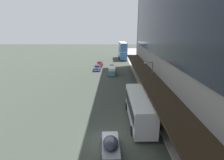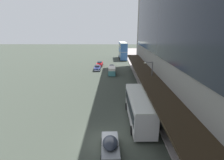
{
  "view_description": "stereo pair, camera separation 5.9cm",
  "coord_description": "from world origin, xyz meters",
  "px_view_note": "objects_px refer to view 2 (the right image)",
  "views": [
    {
      "loc": [
        0.71,
        -15.88,
        11.3
      ],
      "look_at": [
        0.44,
        17.23,
        1.59
      ],
      "focal_mm": 28.0,
      "sensor_mm": 36.0,
      "label": 1
    },
    {
      "loc": [
        0.77,
        -15.88,
        11.3
      ],
      "look_at": [
        0.44,
        17.23,
        1.59
      ],
      "focal_mm": 28.0,
      "sensor_mm": 36.0,
      "label": 2
    }
  ],
  "objects_px": {
    "sedan_oncoming_front": "(100,64)",
    "sedan_far_back": "(110,146)",
    "sedan_oncoming_rear": "(112,67)",
    "vw_van": "(112,70)",
    "sedan_trailing_near": "(97,67)",
    "transit_bus_kerbside_front": "(139,107)",
    "transit_bus_kerbside_rear": "(123,50)",
    "pedestrian_at_kerb": "(160,99)",
    "street_lamp": "(151,77)"
  },
  "relations": [
    {
      "from": "sedan_oncoming_front",
      "to": "sedan_far_back",
      "type": "xyz_separation_m",
      "value": [
        4.15,
        -40.33,
        -0.03
      ]
    },
    {
      "from": "sedan_oncoming_rear",
      "to": "sedan_far_back",
      "type": "distance_m",
      "value": 34.93
    },
    {
      "from": "vw_van",
      "to": "sedan_trailing_near",
      "type": "bearing_deg",
      "value": 129.8
    },
    {
      "from": "transit_bus_kerbside_front",
      "to": "transit_bus_kerbside_rear",
      "type": "bearing_deg",
      "value": 89.61
    },
    {
      "from": "sedan_trailing_near",
      "to": "sedan_far_back",
      "type": "xyz_separation_m",
      "value": [
        4.39,
        -34.64,
        -0.03
      ]
    },
    {
      "from": "sedan_far_back",
      "to": "vw_van",
      "type": "height_order",
      "value": "vw_van"
    },
    {
      "from": "vw_van",
      "to": "pedestrian_at_kerb",
      "type": "relative_size",
      "value": 2.45
    },
    {
      "from": "pedestrian_at_kerb",
      "to": "street_lamp",
      "type": "height_order",
      "value": "street_lamp"
    },
    {
      "from": "sedan_oncoming_front",
      "to": "sedan_far_back",
      "type": "distance_m",
      "value": 40.55
    },
    {
      "from": "transit_bus_kerbside_front",
      "to": "vw_van",
      "type": "bearing_deg",
      "value": 98.8
    },
    {
      "from": "vw_van",
      "to": "transit_bus_kerbside_front",
      "type": "bearing_deg",
      "value": -81.2
    },
    {
      "from": "sedan_far_back",
      "to": "pedestrian_at_kerb",
      "type": "xyz_separation_m",
      "value": [
        7.38,
        10.6,
        0.44
      ]
    },
    {
      "from": "sedan_trailing_near",
      "to": "vw_van",
      "type": "bearing_deg",
      "value": -50.2
    },
    {
      "from": "transit_bus_kerbside_rear",
      "to": "sedan_oncoming_front",
      "type": "distance_m",
      "value": 15.64
    },
    {
      "from": "street_lamp",
      "to": "transit_bus_kerbside_front",
      "type": "bearing_deg",
      "value": -110.54
    },
    {
      "from": "transit_bus_kerbside_rear",
      "to": "vw_van",
      "type": "relative_size",
      "value": 2.38
    },
    {
      "from": "transit_bus_kerbside_front",
      "to": "vw_van",
      "type": "distance_m",
      "value": 23.81
    },
    {
      "from": "pedestrian_at_kerb",
      "to": "sedan_trailing_near",
      "type": "bearing_deg",
      "value": 116.07
    },
    {
      "from": "transit_bus_kerbside_front",
      "to": "transit_bus_kerbside_rear",
      "type": "relative_size",
      "value": 0.9
    },
    {
      "from": "sedan_oncoming_rear",
      "to": "sedan_oncoming_front",
      "type": "distance_m",
      "value": 6.65
    },
    {
      "from": "sedan_trailing_near",
      "to": "vw_van",
      "type": "distance_m",
      "value": 6.62
    },
    {
      "from": "transit_bus_kerbside_front",
      "to": "sedan_oncoming_rear",
      "type": "bearing_deg",
      "value": 97.42
    },
    {
      "from": "transit_bus_kerbside_rear",
      "to": "sedan_trailing_near",
      "type": "xyz_separation_m",
      "value": [
        -8.19,
        -18.89,
        -2.69
      ]
    },
    {
      "from": "sedan_far_back",
      "to": "pedestrian_at_kerb",
      "type": "distance_m",
      "value": 12.92
    },
    {
      "from": "transit_bus_kerbside_front",
      "to": "sedan_far_back",
      "type": "bearing_deg",
      "value": -120.0
    },
    {
      "from": "sedan_far_back",
      "to": "pedestrian_at_kerb",
      "type": "bearing_deg",
      "value": 55.15
    },
    {
      "from": "sedan_oncoming_front",
      "to": "vw_van",
      "type": "relative_size",
      "value": 1.07
    },
    {
      "from": "sedan_far_back",
      "to": "vw_van",
      "type": "distance_m",
      "value": 29.56
    },
    {
      "from": "transit_bus_kerbside_front",
      "to": "street_lamp",
      "type": "height_order",
      "value": "street_lamp"
    },
    {
      "from": "transit_bus_kerbside_front",
      "to": "pedestrian_at_kerb",
      "type": "bearing_deg",
      "value": 49.5
    },
    {
      "from": "sedan_oncoming_rear",
      "to": "vw_van",
      "type": "height_order",
      "value": "vw_van"
    },
    {
      "from": "transit_bus_kerbside_rear",
      "to": "street_lamp",
      "type": "distance_m",
      "value": 39.88
    },
    {
      "from": "transit_bus_kerbside_front",
      "to": "sedan_oncoming_front",
      "type": "distance_m",
      "value": 35.15
    },
    {
      "from": "sedan_trailing_near",
      "to": "pedestrian_at_kerb",
      "type": "relative_size",
      "value": 2.64
    },
    {
      "from": "transit_bus_kerbside_front",
      "to": "sedan_far_back",
      "type": "xyz_separation_m",
      "value": [
        -3.49,
        -6.04,
        -1.23
      ]
    },
    {
      "from": "transit_bus_kerbside_front",
      "to": "street_lamp",
      "type": "distance_m",
      "value": 8.41
    },
    {
      "from": "sedan_oncoming_rear",
      "to": "sedan_far_back",
      "type": "xyz_separation_m",
      "value": [
        0.27,
        -34.93,
        -0.04
      ]
    },
    {
      "from": "transit_bus_kerbside_front",
      "to": "sedan_oncoming_front",
      "type": "relative_size",
      "value": 1.99
    },
    {
      "from": "sedan_oncoming_rear",
      "to": "pedestrian_at_kerb",
      "type": "bearing_deg",
      "value": -72.55
    },
    {
      "from": "sedan_far_back",
      "to": "vw_van",
      "type": "xyz_separation_m",
      "value": [
        -0.15,
        29.56,
        0.35
      ]
    },
    {
      "from": "transit_bus_kerbside_front",
      "to": "sedan_oncoming_rear",
      "type": "height_order",
      "value": "transit_bus_kerbside_front"
    },
    {
      "from": "transit_bus_kerbside_rear",
      "to": "pedestrian_at_kerb",
      "type": "relative_size",
      "value": 5.84
    },
    {
      "from": "street_lamp",
      "to": "sedan_far_back",
      "type": "bearing_deg",
      "value": -114.88
    },
    {
      "from": "sedan_oncoming_rear",
      "to": "sedan_trailing_near",
      "type": "height_order",
      "value": "sedan_oncoming_rear"
    },
    {
      "from": "vw_van",
      "to": "street_lamp",
      "type": "distance_m",
      "value": 17.31
    },
    {
      "from": "transit_bus_kerbside_rear",
      "to": "pedestrian_at_kerb",
      "type": "height_order",
      "value": "transit_bus_kerbside_rear"
    },
    {
      "from": "pedestrian_at_kerb",
      "to": "street_lamp",
      "type": "relative_size",
      "value": 0.3
    },
    {
      "from": "sedan_trailing_near",
      "to": "street_lamp",
      "type": "distance_m",
      "value": 23.69
    },
    {
      "from": "sedan_oncoming_rear",
      "to": "pedestrian_at_kerb",
      "type": "height_order",
      "value": "pedestrian_at_kerb"
    },
    {
      "from": "street_lamp",
      "to": "sedan_trailing_near",
      "type": "bearing_deg",
      "value": 117.24
    }
  ]
}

